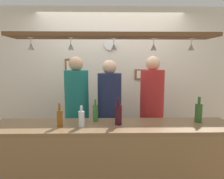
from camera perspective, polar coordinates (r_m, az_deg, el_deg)
The scene contains 19 objects.
back_wall at distance 3.71m, azimuth -0.34°, elevation 1.99°, with size 4.40×0.06×2.60m, color silver.
bar_counter at distance 2.32m, azimuth 0.34°, elevation -18.13°, with size 2.70×0.55×0.97m.
overhead_glass_rack at distance 2.30m, azimuth 0.23°, elevation 14.56°, with size 2.20×0.36×0.04m, color brown.
hanging_wineglass_far_left at distance 2.40m, azimuth -21.38°, elevation 11.08°, with size 0.07×0.07×0.13m.
hanging_wineglass_left at distance 2.30m, azimuth -11.26°, elevation 11.63°, with size 0.07×0.07×0.13m.
hanging_wineglass_center_left at distance 2.30m, azimuth 0.52°, elevation 11.77°, with size 0.07×0.07×0.13m.
hanging_wineglass_center at distance 2.37m, azimuth 11.38°, elevation 11.51°, with size 0.07×0.07×0.13m.
hanging_wineglass_center_right at distance 2.50m, azimuth 20.96°, elevation 10.95°, with size 0.07×0.07×0.13m.
person_left_teal_shirt at distance 3.03m, azimuth -9.64°, elevation -4.16°, with size 0.34×0.34×1.74m.
person_middle_navy_shirt at distance 3.00m, azimuth -0.67°, elevation -4.76°, with size 0.34×0.34×1.69m.
person_right_red_shirt at distance 3.06m, azimuth 10.89°, elevation -3.98°, with size 0.34×0.34×1.75m.
bottle_beer_green_import at distance 2.46m, azimuth -4.58°, elevation -6.35°, with size 0.06×0.06×0.26m.
bottle_wine_dark_red at distance 2.32m, azimuth 1.76°, elevation -6.81°, with size 0.08×0.08×0.30m.
bottle_beer_amber_tall at distance 2.32m, azimuth -14.16°, elevation -7.49°, with size 0.06×0.06×0.26m.
bottle_soda_clear at distance 2.27m, azimuth -8.37°, elevation -7.86°, with size 0.06×0.06×0.23m.
bottle_champagne_green at distance 2.61m, azimuth 22.71°, elevation -5.78°, with size 0.08×0.08×0.30m.
picture_frame_caricature at distance 3.70m, azimuth -10.81°, elevation 5.71°, with size 0.26×0.02×0.34m.
picture_frame_lower_pair at distance 3.71m, azimuth 8.57°, elevation 4.13°, with size 0.30×0.02×0.18m.
wall_clock at distance 3.65m, azimuth -0.48°, elevation 12.46°, with size 0.22×0.22×0.03m, color white.
Camera 1 is at (-0.06, -2.59, 1.67)m, focal length 33.24 mm.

